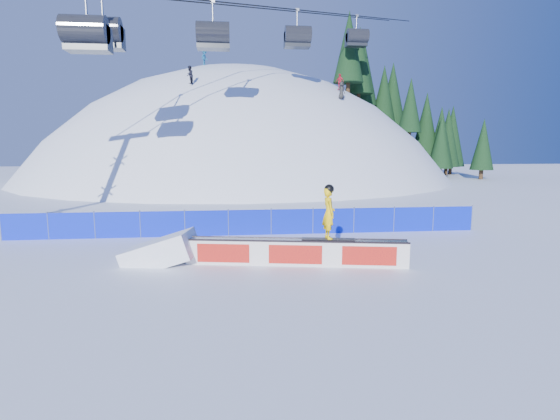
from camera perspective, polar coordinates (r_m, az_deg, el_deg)
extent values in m
plane|color=white|center=(16.23, -3.25, -6.47)|extent=(160.00, 160.00, 0.00)
sphere|color=white|center=(61.78, -5.29, -12.70)|extent=(64.00, 64.00, 64.00)
cylinder|color=#382516|center=(62.58, 7.23, 14.98)|extent=(0.50, 0.50, 1.40)
cone|color=black|center=(63.16, 7.30, 18.55)|extent=(2.95, 2.95, 6.71)
cylinder|color=#382516|center=(60.17, 9.57, 14.47)|extent=(0.50, 0.50, 1.40)
cone|color=black|center=(60.98, 9.70, 19.44)|extent=(4.15, 4.15, 9.43)
cylinder|color=#382516|center=(55.28, 12.36, 13.65)|extent=(0.50, 0.50, 1.40)
cone|color=black|center=(55.80, 12.49, 17.71)|extent=(2.96, 2.96, 6.74)
cylinder|color=#382516|center=(64.58, 11.73, 11.71)|extent=(0.50, 0.50, 1.40)
cone|color=black|center=(65.05, 11.86, 15.94)|extent=(3.71, 3.71, 8.42)
cylinder|color=#382516|center=(59.00, 14.55, 11.35)|extent=(0.50, 0.50, 1.40)
cone|color=black|center=(59.44, 14.72, 15.83)|extent=(3.57, 3.57, 8.12)
cylinder|color=#382516|center=(62.64, 14.83, 9.97)|extent=(0.50, 0.50, 1.40)
cone|color=black|center=(63.07, 15.02, 15.00)|extent=(4.34, 4.34, 9.86)
cylinder|color=#382516|center=(62.95, 17.75, 6.80)|extent=(0.50, 0.50, 1.40)
cone|color=black|center=(63.08, 17.97, 11.74)|extent=(4.25, 4.25, 9.66)
cylinder|color=#382516|center=(64.82, 18.77, 4.77)|extent=(0.50, 0.50, 1.40)
cone|color=black|center=(64.73, 18.94, 8.32)|extent=(3.01, 3.01, 6.84)
cylinder|color=#382516|center=(64.94, 18.64, 4.78)|extent=(0.50, 0.50, 1.40)
cone|color=black|center=(64.87, 18.87, 9.63)|extent=(4.31, 4.31, 9.80)
cylinder|color=#382516|center=(64.42, 22.03, 4.58)|extent=(0.50, 0.50, 1.40)
cone|color=black|center=(64.34, 22.26, 8.78)|extent=(3.63, 3.63, 8.25)
cylinder|color=#382516|center=(65.23, 22.59, 4.59)|extent=(0.50, 0.50, 1.40)
cone|color=black|center=(65.13, 22.77, 7.85)|extent=(2.74, 2.74, 6.24)
cylinder|color=#382516|center=(67.96, 23.03, 4.69)|extent=(0.50, 0.50, 1.40)
cone|color=black|center=(67.88, 23.27, 8.83)|extent=(3.79, 3.79, 8.62)
cube|color=#061CCD|center=(20.50, -3.95, -1.64)|extent=(22.00, 0.03, 1.20)
cylinder|color=#404F73|center=(22.86, -32.70, -1.79)|extent=(0.05, 0.05, 1.30)
cylinder|color=#404F73|center=(22.04, -28.04, -1.77)|extent=(0.05, 0.05, 1.30)
cylinder|color=#404F73|center=(21.38, -23.05, -1.74)|extent=(0.05, 0.05, 1.30)
cylinder|color=#404F73|center=(20.89, -17.79, -1.69)|extent=(0.05, 0.05, 1.30)
cylinder|color=#404F73|center=(20.59, -12.33, -1.63)|extent=(0.05, 0.05, 1.30)
cylinder|color=#404F73|center=(20.47, -6.75, -1.55)|extent=(0.05, 0.05, 1.30)
cylinder|color=#404F73|center=(20.55, -1.16, -1.45)|extent=(0.05, 0.05, 1.30)
cylinder|color=#404F73|center=(20.82, 4.33, -1.34)|extent=(0.05, 0.05, 1.30)
cylinder|color=#404F73|center=(21.28, 9.63, -1.23)|extent=(0.05, 0.05, 1.30)
cylinder|color=#404F73|center=(21.91, 14.66, -1.11)|extent=(0.05, 0.05, 1.30)
cylinder|color=#404F73|center=(22.71, 19.38, -0.99)|extent=(0.05, 0.05, 1.30)
cylinder|color=#404F73|center=(23.64, 23.75, -0.87)|extent=(0.05, 0.05, 1.30)
cylinder|color=#212228|center=(28.12, -24.19, 20.74)|extent=(2.40, 1.50, 1.50)
cylinder|color=#212228|center=(34.61, -8.75, 21.97)|extent=(2.40, 1.50, 1.50)
cylinder|color=#212228|center=(43.50, 2.36, 21.97)|extent=(2.40, 1.50, 1.50)
cylinder|color=#212228|center=(54.32, 10.10, 21.52)|extent=(2.40, 1.50, 1.50)
cube|color=white|center=(15.39, 2.05, -5.61)|extent=(7.72, 1.92, 0.87)
cube|color=gray|center=(15.28, 2.06, -3.95)|extent=(7.65, 1.92, 0.04)
cube|color=black|center=(15.03, 2.02, -4.12)|extent=(7.64, 1.47, 0.06)
cube|color=black|center=(15.53, 2.09, -3.71)|extent=(7.64, 1.47, 0.06)
cube|color=red|center=(15.14, 2.01, -5.84)|extent=(7.26, 1.39, 0.66)
cube|color=red|center=(15.63, 2.08, -5.39)|extent=(7.26, 1.39, 0.66)
cube|color=black|center=(15.27, 6.33, -3.79)|extent=(1.87, 0.67, 0.04)
imported|color=yellow|center=(15.11, 6.38, -0.41)|extent=(0.49, 0.69, 1.78)
sphere|color=black|center=(15.00, 6.43, 2.73)|extent=(0.33, 0.33, 0.33)
imported|color=black|center=(43.34, -11.72, 16.91)|extent=(0.80, 0.93, 1.65)
imported|color=red|center=(48.52, 7.80, 16.25)|extent=(0.98, 0.96, 1.65)
imported|color=#186695|center=(53.30, -9.82, 19.05)|extent=(1.05, 1.23, 1.65)
imported|color=black|center=(45.11, 8.05, 15.23)|extent=(0.96, 0.92, 1.65)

